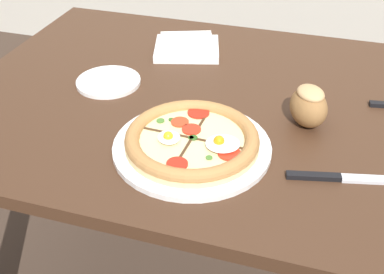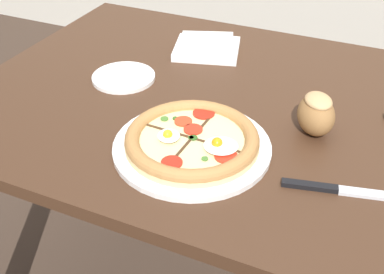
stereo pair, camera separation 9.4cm
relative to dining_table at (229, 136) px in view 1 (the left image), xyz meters
name	(u,v)px [view 1 (the left image)]	position (x,y,z in m)	size (l,w,h in m)	color
dining_table	(229,136)	(0.00, 0.00, 0.00)	(1.28, 0.87, 0.72)	#422819
pizza	(192,141)	(-0.03, -0.20, 0.12)	(0.31, 0.31, 0.05)	white
napkin_folded	(187,47)	(-0.17, 0.22, 0.11)	(0.20, 0.19, 0.04)	white
bread_piece_near	(309,105)	(0.18, -0.05, 0.14)	(0.11, 0.12, 0.09)	olive
knife_main	(350,178)	(0.27, -0.21, 0.10)	(0.24, 0.07, 0.01)	silver
side_saucer	(109,82)	(-0.30, -0.01, 0.10)	(0.16, 0.16, 0.01)	white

